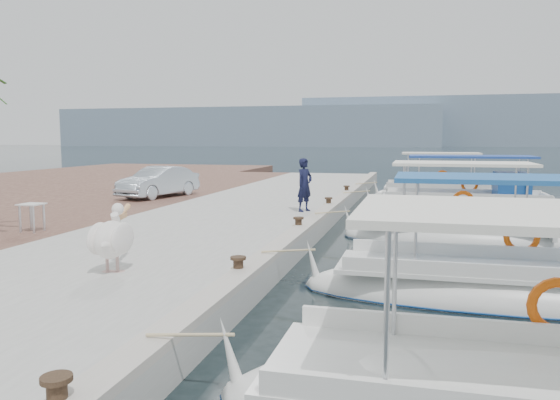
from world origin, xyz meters
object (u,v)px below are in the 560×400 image
object	(u,v)px
fishing_caique_c	(454,236)
parked_car	(159,182)
fishing_caique_b	(512,294)
fishing_caique_e	(436,196)
pelican	(112,238)
fishing_caique_d	(466,207)
fisherman	(305,185)

from	to	relation	value
fishing_caique_c	parked_car	world-z (taller)	fishing_caique_c
fishing_caique_b	fishing_caique_e	bearing A→B (deg)	92.73
fishing_caique_b	fishing_caique_e	size ratio (longest dim) A/B	1.27
pelican	fishing_caique_b	bearing A→B (deg)	13.13
fishing_caique_d	pelican	size ratio (longest dim) A/B	4.99
fisherman	parked_car	bearing A→B (deg)	96.56
fishing_caique_b	fishing_caique_e	xyz separation A→B (m)	(-0.80, 16.82, 0.00)
fishing_caique_c	pelican	size ratio (longest dim) A/B	4.02
fishing_caique_b	parked_car	size ratio (longest dim) A/B	1.99
fishing_caique_e	pelican	world-z (taller)	fishing_caique_e
pelican	fisherman	distance (m)	9.05
fishing_caique_e	parked_car	world-z (taller)	fishing_caique_e
pelican	parked_car	distance (m)	12.79
fishing_caique_c	fisherman	size ratio (longest dim) A/B	3.58
fishing_caique_b	fishing_caique_e	world-z (taller)	same
fisherman	parked_car	xyz separation A→B (m)	(-6.70, 2.89, -0.25)
fishing_caique_d	pelican	distance (m)	15.70
fishing_caique_b	fisherman	world-z (taller)	fisherman
fishing_caique_e	parked_car	bearing A→B (deg)	-149.20
fishing_caique_b	fishing_caique_e	distance (m)	16.84
fishing_caique_b	fishing_caique_c	distance (m)	5.83
fishing_caique_d	fisherman	size ratio (longest dim) A/B	4.44
fishing_caique_c	fishing_caique_d	distance (m)	6.54
fishing_caique_b	fishing_caique_c	xyz separation A→B (m)	(-0.64, 5.80, 0.00)
fishing_caique_e	pelican	distance (m)	19.48
fishing_caique_c	parked_car	xyz separation A→B (m)	(-11.35, 4.35, 1.00)
fishing_caique_c	parked_car	distance (m)	12.20
fishing_caique_c	fishing_caique_d	world-z (taller)	same
fishing_caique_b	parked_car	world-z (taller)	fishing_caique_b
fishing_caique_e	parked_car	xyz separation A→B (m)	(-11.19, -6.67, 1.00)
fishing_caique_d	fishing_caique_b	bearing A→B (deg)	-90.99
pelican	fishing_caique_e	bearing A→B (deg)	71.45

